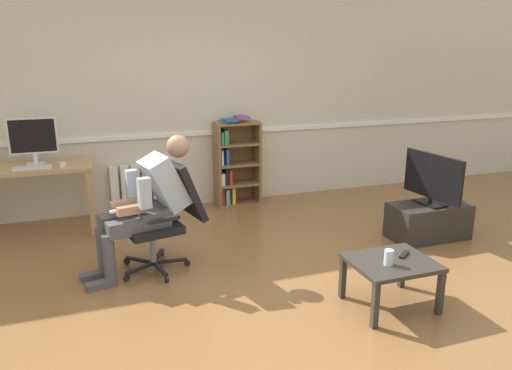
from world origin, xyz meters
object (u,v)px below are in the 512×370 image
imac_monitor (33,138)px  bookshelf (234,164)px  spare_remote (404,254)px  computer_mouse (63,164)px  computer_desk (35,176)px  drinking_glass (389,257)px  radiator (147,188)px  tv_stand (428,221)px  tv_screen (433,178)px  coffee_table (391,267)px  office_chair (167,212)px  keyboard (32,168)px  person_seated (147,202)px

imac_monitor → bookshelf: bearing=5.3°
spare_remote → computer_mouse: bearing=-171.5°
computer_desk → drinking_glass: (2.60, -2.64, -0.20)m
imac_monitor → spare_remote: 3.88m
bookshelf → radiator: 1.12m
radiator → tv_stand: bearing=-35.2°
computer_mouse → tv_stand: size_ratio=0.12×
imac_monitor → radiator: (1.17, 0.31, -0.74)m
tv_screen → coffee_table: (-1.21, -1.08, -0.32)m
radiator → computer_mouse: bearing=-150.5°
office_chair → drinking_glass: 1.97m
computer_desk → tv_stand: computer_desk is taller
keyboard → computer_mouse: (0.29, 0.02, 0.01)m
radiator → spare_remote: size_ratio=5.65×
keyboard → person_seated: size_ratio=0.31×
keyboard → bookshelf: size_ratio=0.33×
tv_stand → imac_monitor: bearing=157.7°
computer_desk → person_seated: size_ratio=0.95×
imac_monitor → coffee_table: size_ratio=0.79×
computer_desk → bookshelf: bookshelf is taller
tv_screen → bookshelf: bearing=35.5°
computer_mouse → spare_remote: size_ratio=0.67×
computer_mouse → tv_screen: size_ratio=0.13×
keyboard → tv_screen: tv_screen is taller
computer_desk → imac_monitor: imac_monitor is taller
bookshelf → spare_remote: bookshelf is taller
tv_stand → bookshelf: bearing=131.6°
tv_stand → spare_remote: (-1.07, -1.03, 0.21)m
computer_mouse → tv_screen: bearing=-21.1°
keyboard → tv_screen: size_ratio=0.49×
person_seated → radiator: bearing=161.1°
person_seated → tv_screen: 2.88m
computer_mouse → drinking_glass: computer_mouse is taller
imac_monitor → bookshelf: (2.27, 0.21, -0.51)m
keyboard → tv_screen: 4.12m
computer_desk → person_seated: (1.00, -1.33, 0.01)m
person_seated → spare_remote: bearing=43.5°
tv_screen → coffee_table: 1.66m
computer_mouse → spare_remote: (2.52, -2.42, -0.38)m
computer_mouse → person_seated: (0.71, -1.21, -0.12)m
office_chair → tv_stand: 2.74m
tv_stand → spare_remote: 1.50m
coffee_table → keyboard: bearing=137.4°
radiator → drinking_glass: 3.35m
keyboard → drinking_glass: 3.62m
imac_monitor → computer_desk: bearing=-104.8°
keyboard → drinking_glass: size_ratio=3.17×
person_seated → coffee_table: bearing=40.2°
computer_mouse → spare_remote: 3.52m
computer_desk → coffee_table: size_ratio=1.85×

